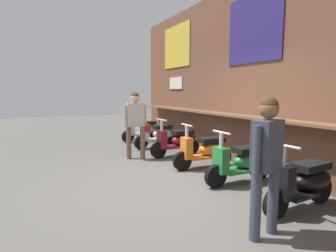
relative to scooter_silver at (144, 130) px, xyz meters
name	(u,v)px	position (x,y,z in m)	size (l,w,h in m)	color
ground_plane	(174,182)	(4.07, -1.08, -0.39)	(29.96, 29.96, 0.00)	#56544F
market_stall_facade	(261,74)	(4.07, 0.94, 1.60)	(10.70, 0.61, 3.98)	brown
scooter_silver	(144,130)	(0.00, 0.00, 0.00)	(0.48, 1.40, 0.97)	#B2B5BA
scooter_cream	(159,134)	(1.13, 0.00, 0.00)	(0.49, 1.40, 0.97)	beige
scooter_maroon	(178,141)	(2.31, 0.00, 0.00)	(0.46, 1.40, 0.97)	maroon
scooter_orange	(207,150)	(3.54, 0.00, 0.00)	(0.49, 1.40, 0.97)	orange
scooter_green	(243,162)	(4.64, 0.00, 0.00)	(0.46, 1.40, 0.97)	#237533
scooter_black	(304,182)	(5.86, 0.00, 0.00)	(0.47, 1.40, 0.97)	black
shopper_with_handbag	(136,119)	(2.12, -1.08, 0.59)	(0.32, 0.65, 1.62)	brown
shopper_browsing	(267,153)	(6.13, -1.06, 0.57)	(0.30, 0.53, 1.58)	#383D4C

